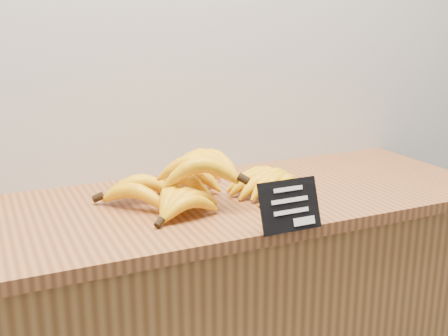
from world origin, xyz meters
TOP-DOWN VIEW (x-y plane):
  - counter_top at (0.01, 2.75)m, footprint 1.46×0.54m
  - chalkboard_sign at (0.07, 2.49)m, footprint 0.14×0.04m
  - banana_pile at (-0.04, 2.74)m, footprint 0.53×0.38m

SIDE VIEW (x-z plane):
  - counter_top at x=0.01m, z-range 0.90..0.93m
  - banana_pile at x=-0.04m, z-range 0.91..1.04m
  - chalkboard_sign at x=0.07m, z-range 0.93..1.04m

